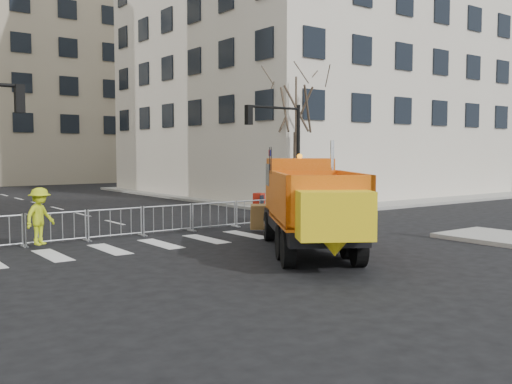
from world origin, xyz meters
TOP-DOWN VIEW (x-y plane):
  - ground at (0.00, 0.00)m, footprint 120.00×120.00m
  - sidewalk_back at (0.00, 8.50)m, footprint 64.00×5.00m
  - traffic_light_right at (8.50, 9.50)m, footprint 0.18×0.18m
  - crowd_barriers at (-0.75, 7.60)m, footprint 12.60×0.60m
  - street_tree at (9.20, 10.50)m, footprint 3.00×3.00m
  - plow_truck at (1.76, 1.19)m, footprint 6.77×8.87m
  - cop_a at (5.59, 4.69)m, footprint 0.75×0.74m
  - cop_b at (5.74, 5.37)m, footprint 0.97×0.79m
  - cop_c at (5.04, 6.74)m, footprint 1.16×1.11m
  - worker at (-4.65, 6.83)m, footprint 1.36×1.21m
  - newspaper_box at (5.56, 8.79)m, footprint 0.58×0.55m

SIDE VIEW (x-z plane):
  - ground at x=0.00m, z-range 0.00..0.00m
  - sidewalk_back at x=0.00m, z-range 0.00..0.15m
  - crowd_barriers at x=-0.75m, z-range 0.00..1.10m
  - newspaper_box at x=5.56m, z-range 0.15..1.25m
  - cop_a at x=5.59m, z-range 0.00..1.75m
  - cop_b at x=5.74m, z-range 0.00..1.88m
  - cop_c at x=5.04m, z-range 0.00..1.94m
  - worker at x=-4.65m, z-range 0.15..1.98m
  - plow_truck at x=1.76m, z-range -0.19..3.29m
  - traffic_light_right at x=8.50m, z-range 0.00..5.40m
  - street_tree at x=9.20m, z-range 0.00..7.50m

